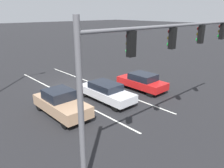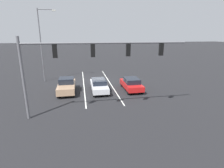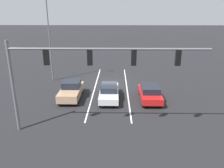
{
  "view_description": "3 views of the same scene",
  "coord_description": "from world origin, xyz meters",
  "px_view_note": "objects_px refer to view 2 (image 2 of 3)",
  "views": [
    {
      "loc": [
        9.78,
        16.26,
        6.2
      ],
      "look_at": [
        1.37,
        7.1,
        2.07
      ],
      "focal_mm": 35.0,
      "sensor_mm": 36.0,
      "label": 1
    },
    {
      "loc": [
        2.03,
        23.95,
        6.23
      ],
      "look_at": [
        -1.23,
        6.11,
        1.06
      ],
      "focal_mm": 28.0,
      "sensor_mm": 36.0,
      "label": 2
    },
    {
      "loc": [
        -0.56,
        24.06,
        7.72
      ],
      "look_at": [
        -0.21,
        6.06,
        1.81
      ],
      "focal_mm": 35.0,
      "sensor_mm": 36.0,
      "label": 3
    }
  ],
  "objects_px": {
    "car_silver_midlane_front": "(99,85)",
    "traffic_signal_gantry": "(86,56)",
    "car_tan_rightlane_front": "(67,86)",
    "car_red_leftlane_front": "(131,84)",
    "street_lamp_right_shoulder": "(42,41)"
  },
  "relations": [
    {
      "from": "car_tan_rightlane_front",
      "to": "street_lamp_right_shoulder",
      "type": "bearing_deg",
      "value": -60.82
    },
    {
      "from": "traffic_signal_gantry",
      "to": "street_lamp_right_shoulder",
      "type": "distance_m",
      "value": 12.58
    },
    {
      "from": "car_red_leftlane_front",
      "to": "traffic_signal_gantry",
      "type": "height_order",
      "value": "traffic_signal_gantry"
    },
    {
      "from": "traffic_signal_gantry",
      "to": "car_tan_rightlane_front",
      "type": "bearing_deg",
      "value": -71.07
    },
    {
      "from": "car_silver_midlane_front",
      "to": "street_lamp_right_shoulder",
      "type": "xyz_separation_m",
      "value": [
        6.67,
        -5.75,
        4.66
      ]
    },
    {
      "from": "car_tan_rightlane_front",
      "to": "traffic_signal_gantry",
      "type": "bearing_deg",
      "value": 108.93
    },
    {
      "from": "car_red_leftlane_front",
      "to": "car_silver_midlane_front",
      "type": "xyz_separation_m",
      "value": [
        3.74,
        -0.24,
        -0.01
      ]
    },
    {
      "from": "car_red_leftlane_front",
      "to": "traffic_signal_gantry",
      "type": "xyz_separation_m",
      "value": [
        5.28,
        5.47,
        3.92
      ]
    },
    {
      "from": "car_red_leftlane_front",
      "to": "street_lamp_right_shoulder",
      "type": "bearing_deg",
      "value": -29.94
    },
    {
      "from": "car_tan_rightlane_front",
      "to": "traffic_signal_gantry",
      "type": "distance_m",
      "value": 7.34
    },
    {
      "from": "car_silver_midlane_front",
      "to": "street_lamp_right_shoulder",
      "type": "distance_m",
      "value": 9.96
    },
    {
      "from": "car_silver_midlane_front",
      "to": "car_tan_rightlane_front",
      "type": "relative_size",
      "value": 1.07
    },
    {
      "from": "car_silver_midlane_front",
      "to": "traffic_signal_gantry",
      "type": "distance_m",
      "value": 7.1
    },
    {
      "from": "traffic_signal_gantry",
      "to": "car_red_leftlane_front",
      "type": "bearing_deg",
      "value": -133.97
    },
    {
      "from": "car_silver_midlane_front",
      "to": "car_tan_rightlane_front",
      "type": "distance_m",
      "value": 3.57
    }
  ]
}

